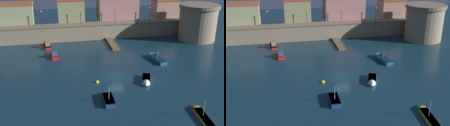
{
  "view_description": "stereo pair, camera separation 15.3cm",
  "coord_description": "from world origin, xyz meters",
  "views": [
    {
      "loc": [
        -10.28,
        -43.43,
        20.77
      ],
      "look_at": [
        0.0,
        4.62,
        0.71
      ],
      "focal_mm": 43.07,
      "sensor_mm": 36.0,
      "label": 1
    },
    {
      "loc": [
        -10.13,
        -43.46,
        20.77
      ],
      "look_at": [
        0.0,
        4.62,
        0.71
      ],
      "focal_mm": 43.07,
      "sensor_mm": 36.0,
      "label": 2
    }
  ],
  "objects": [
    {
      "name": "mooring_buoy_0",
      "position": [
        -4.05,
        -1.86,
        0.0
      ],
      "size": [
        0.7,
        0.7,
        0.7
      ],
      "primitive_type": "sphere",
      "color": "yellow",
      "rests_on": "ground"
    },
    {
      "name": "fortress_tower",
      "position": [
        25.2,
        17.79,
        4.6
      ],
      "size": [
        10.0,
        10.0,
        9.08
      ],
      "color": "gray",
      "rests_on": "ground"
    },
    {
      "name": "pier_dock",
      "position": [
        2.9,
        18.04,
        0.23
      ],
      "size": [
        1.68,
        9.12,
        0.7
      ],
      "color": "brown",
      "rests_on": "ground"
    },
    {
      "name": "moored_boat_1",
      "position": [
        8.36,
        -14.98,
        0.26
      ],
      "size": [
        1.76,
        5.98,
        3.03
      ],
      "rotation": [
        0.0,
        0.0,
        1.47
      ],
      "color": "gold",
      "rests_on": "ground"
    },
    {
      "name": "moored_boat_6",
      "position": [
        -3.4,
        -8.25,
        0.42
      ],
      "size": [
        1.56,
        4.67,
        3.18
      ],
      "rotation": [
        0.0,
        0.0,
        1.55
      ],
      "color": "navy",
      "rests_on": "ground"
    },
    {
      "name": "moored_boat_5",
      "position": [
        -11.16,
        12.61,
        0.44
      ],
      "size": [
        1.97,
        4.43,
        1.85
      ],
      "rotation": [
        0.0,
        0.0,
        1.7
      ],
      "color": "red",
      "rests_on": "ground"
    },
    {
      "name": "quay_lamp_2",
      "position": [
        5.03,
        24.28,
        6.52
      ],
      "size": [
        0.32,
        0.32,
        3.79
      ],
      "color": "black",
      "rests_on": "quay_wall"
    },
    {
      "name": "quay_lamp_3",
      "position": [
        14.45,
        24.28,
        6.45
      ],
      "size": [
        0.32,
        0.32,
        3.66
      ],
      "color": "black",
      "rests_on": "quay_wall"
    },
    {
      "name": "quay_lamp_1",
      "position": [
        -3.97,
        24.28,
        6.55
      ],
      "size": [
        0.32,
        0.32,
        3.83
      ],
      "color": "black",
      "rests_on": "quay_wall"
    },
    {
      "name": "ground_plane",
      "position": [
        0.0,
        0.0,
        0.0
      ],
      "size": [
        135.59,
        135.59,
        0.0
      ],
      "primitive_type": "plane",
      "color": "#112D3D"
    },
    {
      "name": "moored_boat_4",
      "position": [
        -12.78,
        19.57,
        0.51
      ],
      "size": [
        2.07,
        4.99,
        1.99
      ],
      "rotation": [
        0.0,
        0.0,
        1.74
      ],
      "color": "red",
      "rests_on": "ground"
    },
    {
      "name": "quay_lamp_0",
      "position": [
        -13.62,
        24.28,
        6.51
      ],
      "size": [
        0.32,
        0.32,
        3.76
      ],
      "color": "black",
      "rests_on": "quay_wall"
    },
    {
      "name": "quay_wall",
      "position": [
        0.0,
        24.28,
        2.03
      ],
      "size": [
        50.43,
        3.65,
        4.04
      ],
      "color": "gray",
      "rests_on": "ground"
    },
    {
      "name": "moored_boat_0",
      "position": [
        9.67,
        6.49,
        0.36
      ],
      "size": [
        2.73,
        6.54,
        2.53
      ],
      "rotation": [
        0.0,
        0.0,
        1.76
      ],
      "color": "#195689",
      "rests_on": "ground"
    },
    {
      "name": "old_town_backdrop",
      "position": [
        1.35,
        28.52,
        6.92
      ],
      "size": [
        49.7,
        6.24,
        6.63
      ],
      "color": "#94986E",
      "rests_on": "ground"
    },
    {
      "name": "moored_boat_2",
      "position": [
        4.3,
        -3.69,
        0.37
      ],
      "size": [
        2.79,
        4.71,
        1.34
      ],
      "rotation": [
        0.0,
        0.0,
        -1.91
      ],
      "color": "white",
      "rests_on": "ground"
    }
  ]
}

